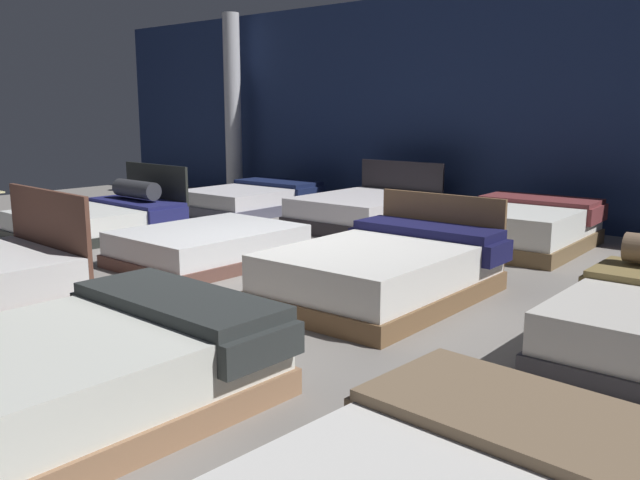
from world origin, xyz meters
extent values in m
cube|color=gray|center=(0.00, 0.00, -0.01)|extent=(18.00, 18.00, 0.02)
cube|color=navy|center=(0.00, 4.73, 1.75)|extent=(18.00, 0.06, 3.50)
cube|color=brown|center=(-1.11, -1.83, 0.50)|extent=(1.46, 0.12, 1.01)
cube|color=#956D4E|center=(1.20, -2.86, 0.08)|extent=(1.57, 1.97, 0.16)
cube|color=white|center=(1.20, -2.86, 0.32)|extent=(1.50, 1.91, 0.32)
cube|color=#2E3232|center=(1.22, -2.23, 0.52)|extent=(1.51, 0.64, 0.08)
cube|color=#2E3232|center=(0.45, -2.21, 0.38)|extent=(0.10, 0.60, 0.19)
cube|color=#2E3232|center=(1.99, -2.25, 0.38)|extent=(0.10, 0.60, 0.19)
cube|color=#81684E|center=(3.63, -2.18, 0.43)|extent=(1.65, 0.82, 0.05)
cube|color=#81684E|center=(2.82, -2.13, 0.25)|extent=(0.09, 0.74, 0.31)
cube|color=black|center=(-3.60, 0.14, 0.07)|extent=(1.63, 2.04, 0.13)
cube|color=white|center=(-3.60, 0.14, 0.25)|extent=(1.57, 1.98, 0.25)
cube|color=black|center=(-3.57, 1.13, 0.46)|extent=(1.48, 0.09, 0.92)
cube|color=navy|center=(-3.58, 0.79, 0.40)|extent=(1.57, 0.69, 0.05)
cube|color=navy|center=(-4.36, 0.81, 0.22)|extent=(0.07, 0.64, 0.32)
cube|color=navy|center=(-2.80, 0.76, 0.22)|extent=(0.07, 0.64, 0.32)
cylinder|color=#323338|center=(-3.58, 0.80, 0.58)|extent=(0.88, 0.28, 0.25)
cube|color=brown|center=(-1.19, 0.08, 0.07)|extent=(1.51, 1.97, 0.14)
cube|color=silver|center=(-1.19, 0.08, 0.26)|extent=(1.45, 1.91, 0.25)
cube|color=brown|center=(1.17, 0.08, 0.09)|extent=(1.51, 2.18, 0.17)
cube|color=white|center=(1.17, 0.08, 0.33)|extent=(1.44, 2.12, 0.32)
cube|color=brown|center=(1.15, 1.16, 0.43)|extent=(1.39, 0.06, 0.87)
cube|color=#151640|center=(1.16, 0.89, 0.54)|extent=(1.46, 0.51, 0.09)
cube|color=#151640|center=(0.41, 0.88, 0.40)|extent=(0.09, 0.49, 0.20)
cube|color=#151640|center=(1.91, 0.90, 0.40)|extent=(0.09, 0.49, 0.20)
cube|color=olive|center=(2.85, 0.72, 0.32)|extent=(0.06, 0.71, 0.22)
cube|color=#4D4D60|center=(-3.57, 3.04, 0.09)|extent=(1.53, 2.17, 0.18)
cube|color=silver|center=(-3.57, 3.04, 0.29)|extent=(1.47, 2.11, 0.23)
cube|color=#141E44|center=(-3.58, 3.72, 0.44)|extent=(1.49, 0.75, 0.07)
cube|color=#141E44|center=(-4.33, 3.71, 0.30)|extent=(0.08, 0.73, 0.21)
cube|color=#141E44|center=(-2.83, 3.73, 0.30)|extent=(0.08, 0.73, 0.21)
cube|color=black|center=(-1.18, 3.02, 0.10)|extent=(1.59, 1.97, 0.20)
cube|color=silver|center=(-1.18, 3.02, 0.33)|extent=(1.53, 1.91, 0.27)
cube|color=black|center=(-1.19, 3.99, 0.46)|extent=(1.48, 0.05, 0.91)
cube|color=brown|center=(1.19, 3.10, 0.09)|extent=(1.52, 2.05, 0.18)
cube|color=white|center=(1.19, 3.10, 0.35)|extent=(1.46, 1.99, 0.34)
cube|color=brown|center=(1.17, 3.71, 0.55)|extent=(1.46, 0.77, 0.06)
cube|color=brown|center=(0.44, 3.68, 0.42)|extent=(0.08, 0.71, 0.21)
cube|color=brown|center=(1.89, 3.74, 0.42)|extent=(0.08, 0.71, 0.21)
cylinder|color=silver|center=(-5.29, 4.26, 1.75)|extent=(0.32, 0.32, 3.50)
camera|label=1|loc=(4.53, -4.76, 1.71)|focal=37.52mm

